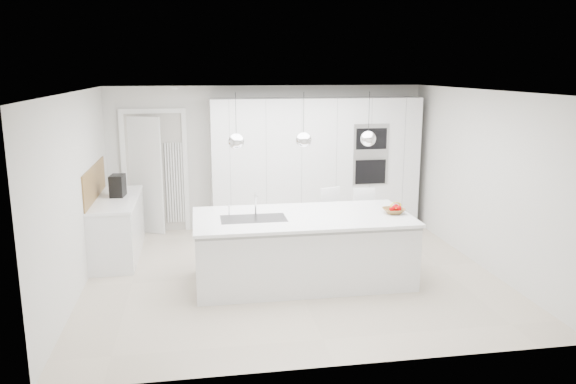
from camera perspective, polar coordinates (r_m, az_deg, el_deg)
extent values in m
plane|color=beige|center=(7.86, 0.36, -8.33)|extent=(5.50, 5.50, 0.00)
plane|color=silver|center=(9.94, -2.08, 3.54)|extent=(5.50, 0.00, 5.50)
plane|color=silver|center=(7.55, -20.66, -0.11)|extent=(0.00, 5.00, 5.00)
plane|color=white|center=(7.35, 0.39, 10.21)|extent=(5.50, 5.50, 0.00)
cube|color=white|center=(9.80, 2.80, 2.81)|extent=(3.60, 0.60, 2.30)
cube|color=white|center=(9.87, -14.79, 1.62)|extent=(0.76, 0.38, 2.00)
cube|color=white|center=(8.84, -16.89, -3.56)|extent=(0.60, 1.80, 0.86)
cube|color=white|center=(8.73, -17.08, -0.72)|extent=(0.62, 1.82, 0.04)
cube|color=olive|center=(8.72, -19.06, 0.94)|extent=(0.02, 1.80, 0.50)
cube|color=white|center=(7.45, 1.52, -5.99)|extent=(2.80, 1.20, 0.86)
cube|color=white|center=(7.37, 1.47, -2.55)|extent=(2.84, 1.40, 0.04)
cylinder|color=white|center=(7.39, -3.32, -1.17)|extent=(0.02, 0.02, 0.30)
sphere|color=white|center=(7.01, -5.27, 5.13)|extent=(0.20, 0.20, 0.20)
sphere|color=white|center=(7.12, 1.59, 5.29)|extent=(0.20, 0.20, 0.20)
sphere|color=white|center=(7.33, 8.15, 5.38)|extent=(0.20, 0.20, 0.20)
imported|color=olive|center=(7.59, 10.68, -1.89)|extent=(0.30, 0.30, 0.07)
cube|color=black|center=(8.81, -16.92, 0.62)|extent=(0.23, 0.32, 0.33)
sphere|color=#C10004|center=(7.64, 10.89, -1.52)|extent=(0.08, 0.08, 0.08)
sphere|color=#C10004|center=(7.60, 11.17, -1.63)|extent=(0.08, 0.08, 0.08)
sphere|color=#C10004|center=(7.60, 10.91, -1.65)|extent=(0.07, 0.07, 0.07)
sphere|color=#C10004|center=(7.55, 10.54, -1.70)|extent=(0.08, 0.08, 0.08)
torus|color=gold|center=(7.58, 10.89, -1.37)|extent=(0.21, 0.15, 0.19)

